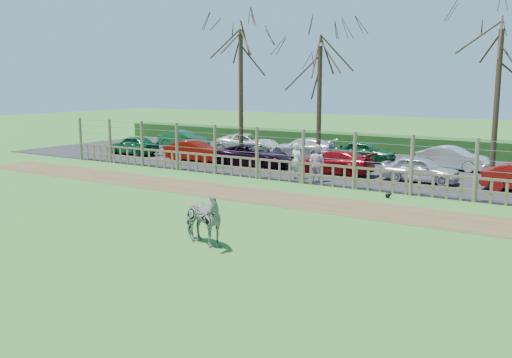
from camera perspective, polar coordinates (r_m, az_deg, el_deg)
The scene contains 22 objects.
ground at distance 19.62m, azimuth -6.45°, elevation -3.94°, with size 120.00×120.00×0.00m, color #599136.
dirt_strip at distance 23.19m, azimuth 0.61°, elevation -1.74°, with size 34.00×2.80×0.01m, color brown.
asphalt at distance 31.96m, azimuth 10.23°, elevation 1.31°, with size 44.00×13.00×0.04m, color #232326.
hedge at distance 38.41m, azimuth 14.31°, elevation 3.35°, with size 46.00×2.00×1.10m, color #1E4716.
fence at distance 26.03m, azimuth 4.73°, elevation 1.28°, with size 30.16×0.16×2.50m.
tree_left at distance 33.00m, azimuth -1.54°, elevation 11.46°, with size 4.80×4.80×7.88m.
tree_mid at distance 31.56m, azimuth 6.38°, elevation 10.13°, with size 4.80×4.80×6.83m.
tree_right at distance 29.18m, azimuth 23.14°, elevation 10.19°, with size 4.80×4.80×7.35m.
zebra at distance 16.30m, azimuth -5.55°, elevation -3.97°, with size 0.83×1.81×1.53m, color gray.
visitor_a at distance 27.10m, azimuth 4.08°, elevation 1.83°, with size 0.63×0.41×1.72m, color silver.
visitor_b at distance 26.46m, azimuth 6.11°, elevation 1.61°, with size 0.84×0.65×1.72m, color silver.
crow at distance 23.48m, azimuth 13.07°, elevation -1.60°, with size 0.26×0.20×0.22m.
car_0 at distance 36.97m, azimuth -12.15°, elevation 3.34°, with size 1.42×3.52×1.20m, color #0E552E.
car_1 at distance 33.24m, azimuth -6.14°, elevation 2.80°, with size 1.27×3.64×1.20m, color maroon.
car_2 at distance 30.84m, azimuth -0.27°, elevation 2.32°, with size 1.99×4.32×1.20m, color black.
car_3 at distance 28.74m, azimuth 7.70°, elevation 1.69°, with size 1.68×4.13×1.20m, color maroon.
car_4 at distance 27.21m, azimuth 16.10°, elevation 0.94°, with size 1.42×3.52×1.20m, color #BBB5BE.
car_7 at distance 40.06m, azimuth -7.26°, elevation 3.95°, with size 1.27×3.64×1.20m, color #1B5730.
car_8 at distance 37.48m, azimuth -0.85°, elevation 3.64°, with size 1.99×4.32×1.20m, color silver.
car_9 at distance 34.85m, azimuth 4.67°, elevation 3.15°, with size 1.68×4.13×1.20m, color silver.
car_10 at distance 33.36m, azimuth 10.84°, elevation 2.71°, with size 1.42×3.52×1.20m, color #1C572D.
car_11 at distance 31.71m, azimuth 19.05°, elevation 1.99°, with size 1.27×3.64×1.20m, color silver.
Camera 1 is at (12.13, -14.71, 4.61)m, focal length 40.00 mm.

